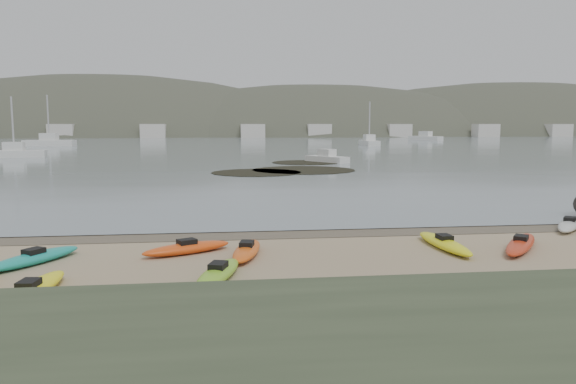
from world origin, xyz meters
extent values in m
plane|color=tan|center=(0.00, 0.00, 0.00)|extent=(600.00, 600.00, 0.00)
plane|color=brown|center=(0.00, -0.30, 0.00)|extent=(60.00, 60.00, 0.00)
plane|color=slate|center=(0.00, 300.00, 0.01)|extent=(1200.00, 1200.00, 0.00)
ellipsoid|color=red|center=(7.09, -3.96, 0.17)|extent=(2.81, 3.36, 0.34)
ellipsoid|color=#FFF515|center=(-6.96, -7.47, 0.17)|extent=(1.15, 3.77, 0.34)
ellipsoid|color=silver|center=(10.89, -0.80, 0.17)|extent=(2.80, 3.16, 0.34)
ellipsoid|color=#E75814|center=(-1.75, -3.77, 0.17)|extent=(1.31, 3.07, 0.34)
ellipsoid|color=#E34B13|center=(-3.59, -3.23, 0.17)|extent=(2.92, 1.99, 0.34)
ellipsoid|color=#82C327|center=(-2.62, -6.34, 0.17)|extent=(1.57, 3.07, 0.34)
ellipsoid|color=#F0F114|center=(4.69, -3.53, 0.17)|extent=(0.87, 3.61, 0.34)
ellipsoid|color=teal|center=(-7.91, -4.01, 0.17)|extent=(2.33, 3.10, 0.34)
cylinder|color=black|center=(0.54, 25.36, 0.03)|extent=(7.45, 7.45, 0.04)
cylinder|color=black|center=(4.78, 27.44, 0.03)|extent=(9.02, 9.02, 0.04)
cylinder|color=black|center=(6.50, 36.87, 0.03)|extent=(7.10, 7.10, 0.04)
cube|color=silver|center=(-26.78, 50.00, 0.50)|extent=(7.26, 2.73, 0.99)
cube|color=silver|center=(8.77, 37.24, 0.37)|extent=(4.11, 5.26, 0.74)
cube|color=silver|center=(25.42, 81.42, 0.56)|extent=(2.40, 7.99, 1.11)
cube|color=silver|center=(-32.89, 85.80, 0.63)|extent=(9.19, 3.32, 1.26)
cube|color=silver|center=(47.64, 111.22, 0.60)|extent=(6.73, 8.53, 1.21)
ellipsoid|color=#384235|center=(-45.00, 195.00, -18.00)|extent=(220.00, 120.00, 80.00)
ellipsoid|color=#384235|center=(35.00, 190.00, -15.30)|extent=(200.00, 110.00, 68.00)
ellipsoid|color=#384235|center=(120.00, 200.00, -17.10)|extent=(230.00, 130.00, 76.00)
cube|color=beige|center=(-42.00, 145.00, 2.00)|extent=(7.00, 5.00, 4.00)
cube|color=beige|center=(-18.00, 145.00, 2.00)|extent=(7.00, 5.00, 4.00)
cube|color=beige|center=(6.00, 145.00, 2.00)|extent=(7.00, 5.00, 4.00)
cube|color=beige|center=(30.00, 145.00, 2.00)|extent=(7.00, 5.00, 4.00)
cube|color=beige|center=(54.00, 145.00, 2.00)|extent=(7.00, 5.00, 4.00)
cube|color=beige|center=(78.00, 145.00, 2.00)|extent=(7.00, 5.00, 4.00)
cube|color=beige|center=(102.00, 145.00, 2.00)|extent=(7.00, 5.00, 4.00)
camera|label=1|loc=(-2.58, -20.67, 4.03)|focal=35.00mm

